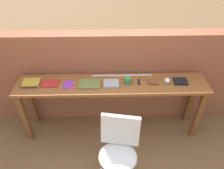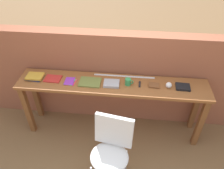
{
  "view_description": "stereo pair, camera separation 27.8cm",
  "coord_description": "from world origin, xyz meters",
  "px_view_note": "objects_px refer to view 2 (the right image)",
  "views": [
    {
      "loc": [
        -0.05,
        -1.92,
        2.63
      ],
      "look_at": [
        0.0,
        0.25,
        0.9
      ],
      "focal_mm": 35.0,
      "sensor_mm": 36.0,
      "label": 1
    },
    {
      "loc": [
        0.23,
        -1.91,
        2.63
      ],
      "look_at": [
        0.0,
        0.25,
        0.9
      ],
      "focal_mm": 35.0,
      "sensor_mm": 36.0,
      "label": 2
    }
  ],
  "objects_px": {
    "multitool_folded": "(140,84)",
    "sports_ball_small": "(169,85)",
    "leather_journal_brown": "(154,85)",
    "pamphlet_pile_colourful": "(70,82)",
    "book_open_centre": "(90,82)",
    "mug": "(128,82)",
    "book_stack_leftmost": "(35,77)",
    "magazine_cycling": "(53,79)",
    "book_repair_rightmost": "(183,87)",
    "chair_white_moulded": "(111,148)"
  },
  "relations": [
    {
      "from": "book_stack_leftmost",
      "to": "mug",
      "type": "height_order",
      "value": "mug"
    },
    {
      "from": "mug",
      "to": "sports_ball_small",
      "type": "xyz_separation_m",
      "value": [
        0.51,
        -0.01,
        -0.01
      ]
    },
    {
      "from": "book_stack_leftmost",
      "to": "magazine_cycling",
      "type": "distance_m",
      "value": 0.25
    },
    {
      "from": "pamphlet_pile_colourful",
      "to": "book_open_centre",
      "type": "bearing_deg",
      "value": 1.81
    },
    {
      "from": "sports_ball_small",
      "to": "book_open_centre",
      "type": "bearing_deg",
      "value": -179.57
    },
    {
      "from": "multitool_folded",
      "to": "sports_ball_small",
      "type": "xyz_separation_m",
      "value": [
        0.36,
        -0.02,
        0.03
      ]
    },
    {
      "from": "book_stack_leftmost",
      "to": "leather_journal_brown",
      "type": "xyz_separation_m",
      "value": [
        1.57,
        -0.01,
        -0.01
      ]
    },
    {
      "from": "magazine_cycling",
      "to": "leather_journal_brown",
      "type": "distance_m",
      "value": 1.33
    },
    {
      "from": "pamphlet_pile_colourful",
      "to": "multitool_folded",
      "type": "relative_size",
      "value": 1.62
    },
    {
      "from": "book_stack_leftmost",
      "to": "pamphlet_pile_colourful",
      "type": "relative_size",
      "value": 1.3
    },
    {
      "from": "pamphlet_pile_colourful",
      "to": "sports_ball_small",
      "type": "xyz_separation_m",
      "value": [
        1.27,
        0.02,
        0.03
      ]
    },
    {
      "from": "mug",
      "to": "chair_white_moulded",
      "type": "bearing_deg",
      "value": -101.03
    },
    {
      "from": "book_stack_leftmost",
      "to": "leather_journal_brown",
      "type": "distance_m",
      "value": 1.57
    },
    {
      "from": "book_stack_leftmost",
      "to": "magazine_cycling",
      "type": "relative_size",
      "value": 1.09
    },
    {
      "from": "chair_white_moulded",
      "to": "multitool_folded",
      "type": "bearing_deg",
      "value": 68.63
    },
    {
      "from": "mug",
      "to": "multitool_folded",
      "type": "bearing_deg",
      "value": 5.21
    },
    {
      "from": "sports_ball_small",
      "to": "book_repair_rightmost",
      "type": "relative_size",
      "value": 0.43
    },
    {
      "from": "chair_white_moulded",
      "to": "pamphlet_pile_colourful",
      "type": "distance_m",
      "value": 1.0
    },
    {
      "from": "book_stack_leftmost",
      "to": "leather_journal_brown",
      "type": "relative_size",
      "value": 1.79
    },
    {
      "from": "multitool_folded",
      "to": "book_open_centre",
      "type": "bearing_deg",
      "value": -177.62
    },
    {
      "from": "book_stack_leftmost",
      "to": "sports_ball_small",
      "type": "relative_size",
      "value": 3.08
    },
    {
      "from": "multitool_folded",
      "to": "book_repair_rightmost",
      "type": "height_order",
      "value": "book_repair_rightmost"
    },
    {
      "from": "chair_white_moulded",
      "to": "mug",
      "type": "distance_m",
      "value": 0.84
    },
    {
      "from": "chair_white_moulded",
      "to": "book_open_centre",
      "type": "distance_m",
      "value": 0.88
    },
    {
      "from": "chair_white_moulded",
      "to": "leather_journal_brown",
      "type": "relative_size",
      "value": 6.86
    },
    {
      "from": "mug",
      "to": "multitool_folded",
      "type": "relative_size",
      "value": 1.0
    },
    {
      "from": "mug",
      "to": "sports_ball_small",
      "type": "relative_size",
      "value": 1.46
    },
    {
      "from": "magazine_cycling",
      "to": "mug",
      "type": "relative_size",
      "value": 1.94
    },
    {
      "from": "pamphlet_pile_colourful",
      "to": "magazine_cycling",
      "type": "bearing_deg",
      "value": 172.25
    },
    {
      "from": "book_stack_leftmost",
      "to": "magazine_cycling",
      "type": "height_order",
      "value": "book_stack_leftmost"
    },
    {
      "from": "book_stack_leftmost",
      "to": "mug",
      "type": "relative_size",
      "value": 2.11
    },
    {
      "from": "multitool_folded",
      "to": "leather_journal_brown",
      "type": "height_order",
      "value": "leather_journal_brown"
    },
    {
      "from": "mug",
      "to": "sports_ball_small",
      "type": "bearing_deg",
      "value": -0.62
    },
    {
      "from": "book_open_centre",
      "to": "book_repair_rightmost",
      "type": "xyz_separation_m",
      "value": [
        1.18,
        0.02,
        0.0
      ]
    },
    {
      "from": "magazine_cycling",
      "to": "mug",
      "type": "height_order",
      "value": "mug"
    },
    {
      "from": "book_open_centre",
      "to": "book_repair_rightmost",
      "type": "distance_m",
      "value": 1.18
    },
    {
      "from": "magazine_cycling",
      "to": "book_open_centre",
      "type": "xyz_separation_m",
      "value": [
        0.51,
        -0.02,
        0.0
      ]
    },
    {
      "from": "book_open_centre",
      "to": "mug",
      "type": "bearing_deg",
      "value": 2.4
    },
    {
      "from": "magazine_cycling",
      "to": "leather_journal_brown",
      "type": "bearing_deg",
      "value": 1.72
    },
    {
      "from": "book_open_centre",
      "to": "leather_journal_brown",
      "type": "xyz_separation_m",
      "value": [
        0.82,
        0.02,
        0.0
      ]
    },
    {
      "from": "mug",
      "to": "multitool_folded",
      "type": "xyz_separation_m",
      "value": [
        0.15,
        0.01,
        -0.04
      ]
    },
    {
      "from": "magazine_cycling",
      "to": "sports_ball_small",
      "type": "height_order",
      "value": "sports_ball_small"
    },
    {
      "from": "book_stack_leftmost",
      "to": "book_open_centre",
      "type": "relative_size",
      "value": 0.83
    },
    {
      "from": "chair_white_moulded",
      "to": "leather_journal_brown",
      "type": "xyz_separation_m",
      "value": [
        0.47,
        0.73,
        0.37
      ]
    },
    {
      "from": "multitool_folded",
      "to": "sports_ball_small",
      "type": "bearing_deg",
      "value": -3.01
    },
    {
      "from": "mug",
      "to": "book_stack_leftmost",
      "type": "bearing_deg",
      "value": 179.56
    },
    {
      "from": "book_open_centre",
      "to": "multitool_folded",
      "type": "distance_m",
      "value": 0.64
    },
    {
      "from": "pamphlet_pile_colourful",
      "to": "mug",
      "type": "xyz_separation_m",
      "value": [
        0.76,
        0.02,
        0.04
      ]
    },
    {
      "from": "multitool_folded",
      "to": "book_repair_rightmost",
      "type": "bearing_deg",
      "value": -0.51
    },
    {
      "from": "chair_white_moulded",
      "to": "pamphlet_pile_colourful",
      "type": "bearing_deg",
      "value": 130.92
    }
  ]
}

